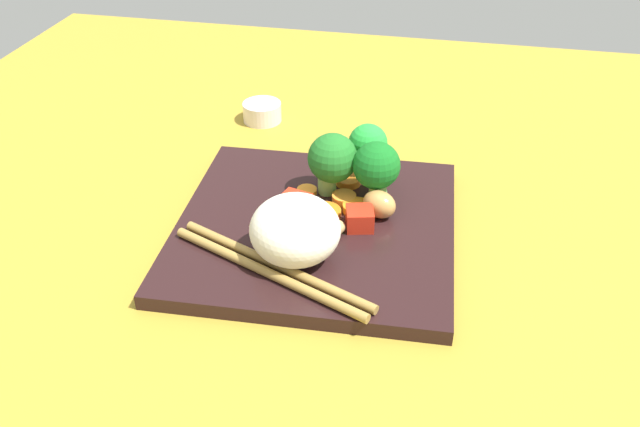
{
  "coord_description": "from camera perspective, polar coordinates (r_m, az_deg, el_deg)",
  "views": [
    {
      "loc": [
        -51.3,
        -11.16,
        38.27
      ],
      "look_at": [
        -1.42,
        -0.71,
        3.42
      ],
      "focal_mm": 38.39,
      "sensor_mm": 36.0,
      "label": 1
    }
  ],
  "objects": [
    {
      "name": "ground_plane",
      "position": [
        0.66,
        -0.35,
        -2.43
      ],
      "size": [
        110.0,
        110.0,
        2.0
      ],
      "primitive_type": "cube",
      "color": "olive"
    },
    {
      "name": "square_plate",
      "position": [
        0.65,
        -0.36,
        -1.21
      ],
      "size": [
        26.81,
        26.81,
        1.42
      ],
      "primitive_type": "cube",
      "rotation": [
        0.0,
        0.0,
        0.05
      ],
      "color": "black",
      "rests_on": "ground_plane"
    },
    {
      "name": "rice_mound",
      "position": [
        0.58,
        -2.09,
        -1.38
      ],
      "size": [
        8.54,
        8.66,
        5.89
      ],
      "primitive_type": "ellipsoid",
      "rotation": [
        0.0,
        0.0,
        3.26
      ],
      "color": "white",
      "rests_on": "square_plate"
    },
    {
      "name": "broccoli_floret_0",
      "position": [
        0.65,
        4.74,
        3.88
      ],
      "size": [
        4.59,
        4.59,
        6.44
      ],
      "color": "#69A94D",
      "rests_on": "square_plate"
    },
    {
      "name": "broccoli_floret_1",
      "position": [
        0.66,
        1.05,
        4.51
      ],
      "size": [
        4.87,
        4.87,
        6.5
      ],
      "color": "#7AB95B",
      "rests_on": "square_plate"
    },
    {
      "name": "broccoli_floret_2",
      "position": [
        0.69,
        4.02,
        5.71
      ],
      "size": [
        3.97,
        3.97,
        6.02
      ],
      "color": "#5E9F3B",
      "rests_on": "square_plate"
    },
    {
      "name": "carrot_slice_0",
      "position": [
        0.65,
        0.39,
        0.08
      ],
      "size": [
        4.42,
        4.42,
        0.56
      ],
      "primitive_type": "cylinder",
      "rotation": [
        0.0,
        0.0,
        2.47
      ],
      "color": "orange",
      "rests_on": "square_plate"
    },
    {
      "name": "carrot_slice_1",
      "position": [
        0.65,
        3.11,
        0.47
      ],
      "size": [
        3.3,
        3.3,
        0.75
      ],
      "primitive_type": "cylinder",
      "rotation": [
        0.0,
        0.0,
        4.92
      ],
      "color": "orange",
      "rests_on": "square_plate"
    },
    {
      "name": "carrot_slice_2",
      "position": [
        0.67,
        2.01,
        1.29
      ],
      "size": [
        2.74,
        2.74,
        0.77
      ],
      "primitive_type": "cylinder",
      "rotation": [
        0.0,
        0.0,
        4.88
      ],
      "color": "orange",
      "rests_on": "square_plate"
    },
    {
      "name": "carrot_slice_3",
      "position": [
        0.68,
        -1.1,
        1.88
      ],
      "size": [
        2.72,
        2.72,
        0.54
      ],
      "primitive_type": "cylinder",
      "rotation": [
        0.0,
        0.0,
        3.65
      ],
      "color": "orange",
      "rests_on": "square_plate"
    },
    {
      "name": "carrot_slice_4",
      "position": [
        0.7,
        2.37,
        2.75
      ],
      "size": [
        3.55,
        3.55,
        0.74
      ],
      "primitive_type": "cylinder",
      "rotation": [
        0.0,
        0.0,
        5.34
      ],
      "color": "orange",
      "rests_on": "square_plate"
    },
    {
      "name": "pepper_chunk_0",
      "position": [
        0.64,
        -1.99,
        0.7
      ],
      "size": [
        2.58,
        3.08,
        2.24
      ],
      "primitive_type": "cube",
      "rotation": [
        0.0,
        0.0,
        1.3
      ],
      "color": "red",
      "rests_on": "square_plate"
    },
    {
      "name": "pepper_chunk_1",
      "position": [
        0.63,
        3.36,
        -0.32
      ],
      "size": [
        2.96,
        2.98,
        1.94
      ],
      "primitive_type": "cube",
      "rotation": [
        0.0,
        0.0,
        0.24
      ],
      "color": "red",
      "rests_on": "square_plate"
    },
    {
      "name": "chicken_piece_0",
      "position": [
        0.64,
        4.97,
        0.78
      ],
      "size": [
        3.74,
        4.09,
        2.63
      ],
      "primitive_type": "ellipsoid",
      "rotation": [
        0.0,
        0.0,
        1.11
      ],
      "color": "#BD8546",
      "rests_on": "square_plate"
    },
    {
      "name": "chicken_piece_1",
      "position": [
        0.62,
        1.02,
        -1.23
      ],
      "size": [
        2.86,
        3.06,
        1.53
      ],
      "primitive_type": "ellipsoid",
      "rotation": [
        0.0,
        0.0,
        5.3
      ],
      "color": "tan",
      "rests_on": "square_plate"
    },
    {
      "name": "chopstick_pair",
      "position": [
        0.58,
        -4.11,
        -4.57
      ],
      "size": [
        9.75,
        19.23,
        0.83
      ],
      "rotation": [
        0.0,
        0.0,
        4.31
      ],
      "color": "olive",
      "rests_on": "square_plate"
    },
    {
      "name": "sauce_cup",
      "position": [
        0.85,
        -4.84,
        8.44
      ],
      "size": [
        4.7,
        4.7,
        2.34
      ],
      "primitive_type": "cylinder",
      "color": "silver",
      "rests_on": "ground_plane"
    }
  ]
}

